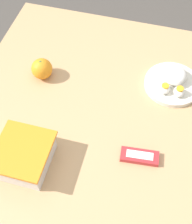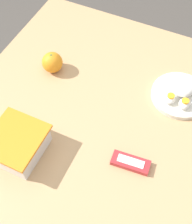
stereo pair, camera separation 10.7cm
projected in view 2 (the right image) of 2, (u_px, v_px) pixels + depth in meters
The scene contains 6 objects.
ground_plane at pixel (91, 196), 1.72m from camera, with size 10.00×10.00×0.00m, color #4C4742.
table at pixel (89, 135), 1.17m from camera, with size 1.12×0.94×0.77m.
food_container at pixel (18, 145), 0.99m from camera, with size 0.18×0.17×0.09m.
orange_fruit at pixel (52, 62), 1.19m from camera, with size 0.08×0.08×0.08m.
rice_plate at pixel (181, 93), 1.13m from camera, with size 0.21×0.21×0.07m.
candy_bar at pixel (131, 163), 0.99m from camera, with size 0.06×0.13×0.02m.
Camera 2 is at (-0.52, -0.27, 1.68)m, focal length 50.00 mm.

